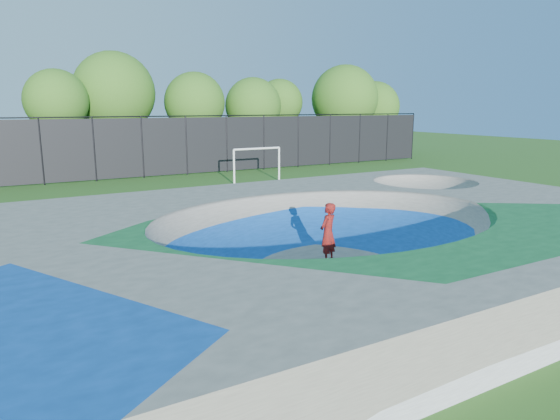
# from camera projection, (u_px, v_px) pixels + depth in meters

# --- Properties ---
(ground) EXTENTS (120.00, 120.00, 0.00)m
(ground) POSITION_uv_depth(u_px,v_px,m) (330.00, 263.00, 15.14)
(ground) COLOR #295718
(ground) RESTS_ON ground
(skate_deck) EXTENTS (22.00, 14.00, 1.50)m
(skate_deck) POSITION_uv_depth(u_px,v_px,m) (330.00, 239.00, 14.99)
(skate_deck) COLOR gray
(skate_deck) RESTS_ON ground
(skater) EXTENTS (0.80, 0.69, 1.85)m
(skater) POSITION_uv_depth(u_px,v_px,m) (328.00, 233.00, 15.00)
(skater) COLOR red
(skater) RESTS_ON ground
(skateboard) EXTENTS (0.81, 0.50, 0.05)m
(skateboard) POSITION_uv_depth(u_px,v_px,m) (327.00, 262.00, 15.18)
(skateboard) COLOR black
(skateboard) RESTS_ON ground
(soccer_goal) EXTENTS (3.26, 0.12, 2.15)m
(soccer_goal) POSITION_uv_depth(u_px,v_px,m) (257.00, 158.00, 30.78)
(soccer_goal) COLOR white
(soccer_goal) RESTS_ON ground
(fence) EXTENTS (48.09, 0.09, 4.04)m
(fence) POSITION_uv_depth(u_px,v_px,m) (142.00, 146.00, 32.51)
(fence) COLOR black
(fence) RESTS_ON ground
(treeline) EXTENTS (52.39, 7.50, 8.57)m
(treeline) POSITION_uv_depth(u_px,v_px,m) (161.00, 100.00, 37.60)
(treeline) COLOR #4E3827
(treeline) RESTS_ON ground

